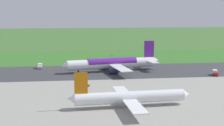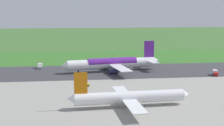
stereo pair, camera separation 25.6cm
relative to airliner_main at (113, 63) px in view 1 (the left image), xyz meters
The scene contains 11 objects.
ground_plane 12.23m from the airliner_main, behind, with size 800.00×800.00×0.00m, color #3D662D.
runway_asphalt 12.22m from the airliner_main, behind, with size 600.00×41.12×0.06m, color #38383D.
apron_concrete 71.20m from the airliner_main, 99.26° to the left, with size 440.00×110.00×0.05m, color gray.
grass_verge_foreground 48.04m from the airliner_main, 103.83° to the right, with size 600.00×80.00×0.04m, color #346B27.
airliner_main is the anchor object (origin of this frame).
airliner_parked_mid 64.37m from the airliner_main, 88.05° to the left, with size 42.63×34.87×12.44m.
service_truck_baggage 41.76m from the airliner_main, 18.75° to the right, with size 2.46×5.87×2.65m.
service_car_followme 36.93m from the airliner_main, 63.84° to the left, with size 4.36×2.26×1.62m.
service_truck_fuel 52.54m from the airliner_main, 161.16° to the left, with size 3.67×6.18×2.65m.
no_stopping_sign 42.02m from the airliner_main, 96.36° to the right, with size 0.60×0.10×2.74m.
traffic_cone_orange 46.30m from the airliner_main, 91.52° to the right, with size 0.40×0.40×0.55m, color orange.
Camera 1 is at (32.55, 170.60, 32.98)m, focal length 52.62 mm.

